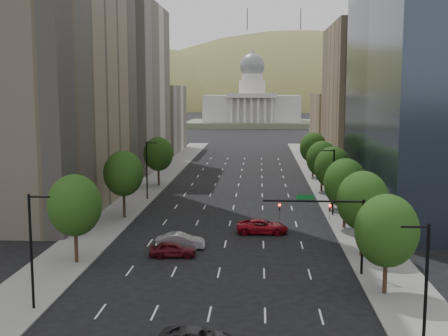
% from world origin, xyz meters
% --- Properties ---
extents(sidewalk_left, '(6.00, 200.00, 0.15)m').
position_xyz_m(sidewalk_left, '(-15.50, 60.00, 0.07)').
color(sidewalk_left, slate).
rests_on(sidewalk_left, ground).
extents(sidewalk_right, '(6.00, 200.00, 0.15)m').
position_xyz_m(sidewalk_right, '(15.50, 60.00, 0.07)').
color(sidewalk_right, slate).
rests_on(sidewalk_right, ground).
extents(midrise_cream_left, '(14.00, 30.00, 35.00)m').
position_xyz_m(midrise_cream_left, '(-25.00, 103.00, 17.50)').
color(midrise_cream_left, beige).
rests_on(midrise_cream_left, ground).
extents(filler_left, '(14.00, 26.00, 18.00)m').
position_xyz_m(filler_left, '(-25.00, 136.00, 9.00)').
color(filler_left, beige).
rests_on(filler_left, ground).
extents(parking_tan_right, '(14.00, 30.00, 30.00)m').
position_xyz_m(parking_tan_right, '(25.00, 100.00, 15.00)').
color(parking_tan_right, '#8C7759').
rests_on(parking_tan_right, ground).
extents(filler_right, '(14.00, 26.00, 16.00)m').
position_xyz_m(filler_right, '(25.00, 133.00, 8.00)').
color(filler_right, '#8C7759').
rests_on(filler_right, ground).
extents(tree_right_0, '(5.20, 5.20, 8.39)m').
position_xyz_m(tree_right_0, '(14.00, 25.00, 5.39)').
color(tree_right_0, '#382316').
rests_on(tree_right_0, ground).
extents(tree_right_1, '(5.20, 5.20, 8.75)m').
position_xyz_m(tree_right_1, '(14.00, 36.00, 5.75)').
color(tree_right_1, '#382316').
rests_on(tree_right_1, ground).
extents(tree_right_2, '(5.20, 5.20, 8.61)m').
position_xyz_m(tree_right_2, '(14.00, 48.00, 5.60)').
color(tree_right_2, '#382316').
rests_on(tree_right_2, ground).
extents(tree_right_3, '(5.20, 5.20, 8.89)m').
position_xyz_m(tree_right_3, '(14.00, 60.00, 5.89)').
color(tree_right_3, '#382316').
rests_on(tree_right_3, ground).
extents(tree_right_4, '(5.20, 5.20, 8.46)m').
position_xyz_m(tree_right_4, '(14.00, 74.00, 5.46)').
color(tree_right_4, '#382316').
rests_on(tree_right_4, ground).
extents(tree_right_5, '(5.20, 5.20, 8.75)m').
position_xyz_m(tree_right_5, '(14.00, 90.00, 5.75)').
color(tree_right_5, '#382316').
rests_on(tree_right_5, ground).
extents(tree_left_0, '(5.20, 5.20, 8.75)m').
position_xyz_m(tree_left_0, '(-14.00, 32.00, 5.75)').
color(tree_left_0, '#382316').
rests_on(tree_left_0, ground).
extents(tree_left_1, '(5.20, 5.20, 8.97)m').
position_xyz_m(tree_left_1, '(-14.00, 52.00, 5.96)').
color(tree_left_1, '#382316').
rests_on(tree_left_1, ground).
extents(tree_left_2, '(5.20, 5.20, 8.68)m').
position_xyz_m(tree_left_2, '(-14.00, 78.00, 5.68)').
color(tree_left_2, '#382316').
rests_on(tree_left_2, ground).
extents(streetlight_rs, '(1.70, 0.20, 9.00)m').
position_xyz_m(streetlight_rs, '(13.44, 12.00, 4.84)').
color(streetlight_rs, black).
rests_on(streetlight_rs, ground).
extents(streetlight_rn, '(1.70, 0.20, 9.00)m').
position_xyz_m(streetlight_rn, '(13.44, 55.00, 4.84)').
color(streetlight_rn, black).
rests_on(streetlight_rn, ground).
extents(streetlight_ls, '(1.70, 0.20, 9.00)m').
position_xyz_m(streetlight_ls, '(-13.44, 20.00, 4.84)').
color(streetlight_ls, black).
rests_on(streetlight_ls, ground).
extents(streetlight_ln, '(1.70, 0.20, 9.00)m').
position_xyz_m(streetlight_ln, '(-13.44, 65.00, 4.84)').
color(streetlight_ln, black).
rests_on(streetlight_ln, ground).
extents(traffic_signal, '(9.12, 0.40, 7.38)m').
position_xyz_m(traffic_signal, '(10.53, 30.00, 5.17)').
color(traffic_signal, black).
rests_on(traffic_signal, ground).
extents(capitol, '(60.00, 40.00, 35.20)m').
position_xyz_m(capitol, '(0.00, 249.71, 8.58)').
color(capitol, '#596647').
rests_on(capitol, ground).
extents(foothills, '(720.00, 413.00, 263.00)m').
position_xyz_m(foothills, '(34.67, 599.39, -37.78)').
color(foothills, olive).
rests_on(foothills, ground).
extents(car_maroon, '(4.83, 2.26, 1.60)m').
position_xyz_m(car_maroon, '(-5.00, 34.74, 0.80)').
color(car_maroon, '#470B12').
rests_on(car_maroon, ground).
extents(car_silver, '(5.27, 2.17, 1.70)m').
position_xyz_m(car_silver, '(-4.63, 37.78, 0.85)').
color(car_silver, '#9A999F').
rests_on(car_silver, ground).
extents(car_red_far, '(6.10, 2.94, 1.68)m').
position_xyz_m(car_red_far, '(4.06, 45.01, 0.84)').
color(car_red_far, maroon).
rests_on(car_red_far, ground).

